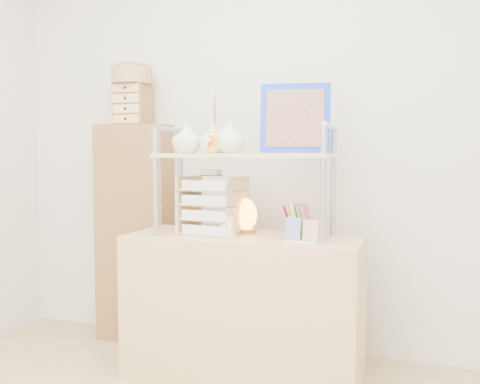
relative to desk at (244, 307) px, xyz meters
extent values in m
cube|color=silver|center=(0.00, 0.50, 0.93)|extent=(3.40, 0.02, 2.60)
cube|color=tan|center=(0.00, 0.00, 0.00)|extent=(1.20, 0.50, 0.75)
cube|color=brown|center=(-0.85, 0.37, 0.30)|extent=(0.47, 0.28, 1.35)
cylinder|color=#9598A3|center=(-0.43, -0.15, 0.65)|extent=(0.03, 0.03, 0.55)
cylinder|color=#9598A3|center=(-0.43, 0.15, 0.65)|extent=(0.03, 0.03, 0.55)
cylinder|color=#9598A3|center=(-0.43, 0.00, 0.93)|extent=(0.03, 0.30, 0.03)
cylinder|color=#9598A3|center=(0.43, -0.15, 0.65)|extent=(0.03, 0.03, 0.55)
cylinder|color=#9598A3|center=(0.43, 0.15, 0.65)|extent=(0.03, 0.03, 0.55)
cylinder|color=#9598A3|center=(0.43, 0.00, 0.93)|extent=(0.03, 0.30, 0.03)
cube|color=tan|center=(0.00, 0.00, 0.79)|extent=(0.90, 0.34, 0.02)
imported|color=silver|center=(-0.32, -0.02, 0.88)|extent=(0.15, 0.15, 0.16)
imported|color=silver|center=(-0.17, 0.00, 0.87)|extent=(0.15, 0.15, 0.15)
imported|color=silver|center=(-0.09, 0.02, 0.88)|extent=(0.16, 0.16, 0.16)
cylinder|color=#294CB1|center=(-0.22, 0.12, 0.85)|extent=(0.07, 0.07, 0.10)
cube|color=blue|center=(0.24, 0.10, 0.98)|extent=(0.36, 0.11, 0.36)
cube|color=#533526|center=(0.24, 0.09, 0.98)|extent=(0.29, 0.08, 0.29)
cube|color=#BF536C|center=(0.32, 0.00, 0.46)|extent=(0.05, 0.12, 0.17)
cube|color=#63A351|center=(0.30, 0.02, 0.46)|extent=(0.05, 0.12, 0.17)
cube|color=#D5D17F|center=(0.28, 0.00, 0.46)|extent=(0.06, 0.13, 0.17)
cube|color=gold|center=(0.26, 0.02, 0.46)|extent=(0.06, 0.14, 0.17)
cube|color=#BF536C|center=(0.24, 0.00, 0.46)|extent=(0.07, 0.14, 0.17)
cube|color=tan|center=(-0.18, 0.01, 0.38)|extent=(0.30, 0.28, 0.01)
cube|color=white|center=(-0.18, -0.11, 0.41)|extent=(0.25, 0.04, 0.05)
cube|color=tan|center=(-0.18, 0.01, 0.46)|extent=(0.30, 0.28, 0.01)
cube|color=white|center=(-0.18, -0.11, 0.48)|extent=(0.25, 0.04, 0.05)
cube|color=tan|center=(-0.18, 0.01, 0.53)|extent=(0.30, 0.28, 0.01)
cube|color=white|center=(-0.18, -0.11, 0.56)|extent=(0.25, 0.04, 0.05)
cube|color=tan|center=(-0.18, 0.01, 0.61)|extent=(0.30, 0.28, 0.01)
cube|color=white|center=(-0.18, -0.11, 0.64)|extent=(0.25, 0.04, 0.05)
cube|color=beige|center=(-0.18, -0.01, 0.70)|extent=(0.08, 0.08, 0.03)
cylinder|color=brown|center=(-0.01, 0.07, 0.39)|extent=(0.10, 0.10, 0.02)
ellipsoid|color=orange|center=(-0.01, 0.07, 0.48)|extent=(0.12, 0.11, 0.16)
cube|color=tan|center=(-0.05, -0.11, 0.43)|extent=(0.08, 0.05, 0.11)
cylinder|color=white|center=(-0.05, -0.12, 0.43)|extent=(0.05, 0.02, 0.05)
cube|color=white|center=(0.32, -0.11, 0.38)|extent=(0.16, 0.06, 0.01)
cube|color=navy|center=(0.28, -0.11, 0.44)|extent=(0.08, 0.03, 0.11)
cube|color=tan|center=(0.36, -0.10, 0.43)|extent=(0.08, 0.03, 0.10)
cube|color=brown|center=(-0.85, 0.35, 1.10)|extent=(0.20, 0.15, 0.25)
cube|color=tan|center=(-0.85, 0.27, 1.01)|extent=(0.18, 0.01, 0.05)
cube|color=tan|center=(-0.85, 0.27, 1.07)|extent=(0.18, 0.01, 0.05)
cube|color=tan|center=(-0.85, 0.27, 1.13)|extent=(0.18, 0.01, 0.05)
cube|color=tan|center=(-0.85, 0.27, 1.19)|extent=(0.18, 0.01, 0.05)
cylinder|color=olive|center=(-0.85, 0.35, 1.28)|extent=(0.25, 0.25, 0.10)
camera|label=1|loc=(0.86, -2.59, 0.79)|focal=40.00mm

